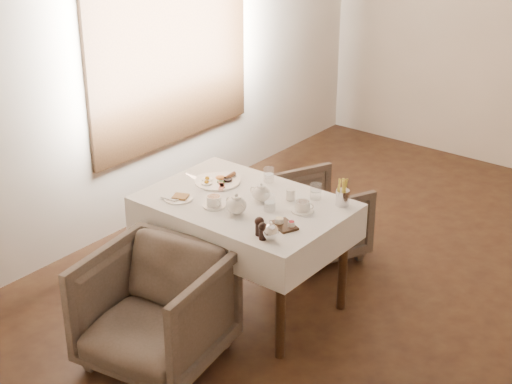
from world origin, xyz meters
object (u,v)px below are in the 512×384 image
object	(u,v)px
breakfast_plate	(218,181)
armchair_near	(155,310)
teapot_centre	(261,192)
table	(245,217)
armchair_far	(316,218)

from	to	relation	value
breakfast_plate	armchair_near	bearing A→B (deg)	-52.49
armchair_near	teapot_centre	bearing A→B (deg)	73.91
teapot_centre	table	bearing A→B (deg)	-148.63
teapot_centre	armchair_near	bearing A→B (deg)	-100.48
table	armchair_far	distance (m)	0.92
armchair_far	breakfast_plate	bearing A→B (deg)	91.80
armchair_far	teapot_centre	xyz separation A→B (m)	(0.11, -0.79, 0.52)
armchair_near	breakfast_plate	world-z (taller)	breakfast_plate
breakfast_plate	table	bearing A→B (deg)	0.03
breakfast_plate	teapot_centre	world-z (taller)	teapot_centre
armchair_near	armchair_far	world-z (taller)	armchair_near
breakfast_plate	armchair_far	bearing A→B (deg)	87.03
armchair_near	teapot_centre	xyz separation A→B (m)	(0.10, 0.88, 0.47)
breakfast_plate	teapot_centre	distance (m)	0.41
table	teapot_centre	bearing A→B (deg)	35.33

